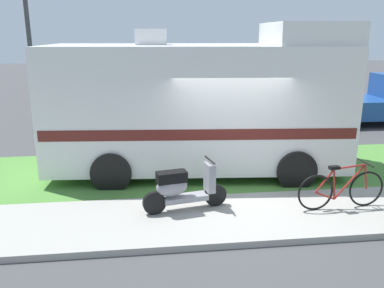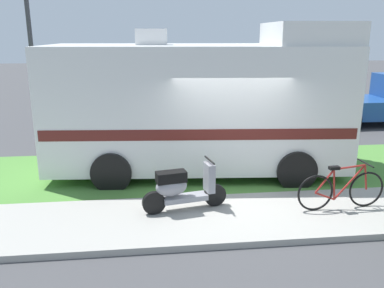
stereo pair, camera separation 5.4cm
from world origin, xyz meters
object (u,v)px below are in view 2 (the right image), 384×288
motorhome_rv (201,104)px  pickup_truck_far (167,91)px  street_lamp_post (32,57)px  bicycle (341,189)px  scooter (182,188)px

motorhome_rv → pickup_truck_far: (-0.44, 7.55, -0.74)m
pickup_truck_far → street_lamp_post: bearing=-125.2°
bicycle → street_lamp_post: (-6.69, 4.74, 2.25)m
scooter → pickup_truck_far: bearing=88.5°
street_lamp_post → scooter: bearing=-50.7°
scooter → pickup_truck_far: 10.01m
motorhome_rv → bicycle: size_ratio=4.05×
motorhome_rv → scooter: 2.80m
street_lamp_post → motorhome_rv: bearing=-24.8°
bicycle → pickup_truck_far: (-2.78, 10.28, 0.48)m
pickup_truck_far → scooter: bearing=-91.5°
scooter → street_lamp_post: 6.17m
motorhome_rv → street_lamp_post: size_ratio=1.56×
scooter → bicycle: size_ratio=0.93×
motorhome_rv → bicycle: (2.34, -2.73, -1.21)m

